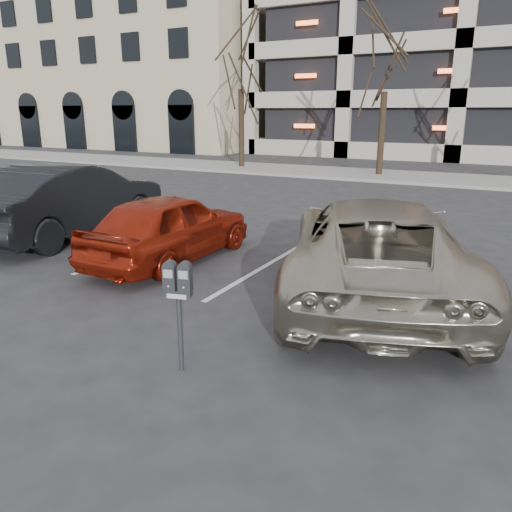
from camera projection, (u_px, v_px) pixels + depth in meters
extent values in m
plane|color=#28282B|center=(296.00, 312.00, 7.23)|extent=(140.00, 140.00, 0.00)
cube|color=gray|center=(450.00, 180.00, 20.77)|extent=(80.00, 4.00, 0.12)
cube|color=silver|center=(0.00, 218.00, 13.60)|extent=(0.10, 5.20, 0.00)
cube|color=silver|center=(74.00, 229.00, 12.34)|extent=(0.10, 5.20, 0.00)
cube|color=silver|center=(164.00, 242.00, 11.07)|extent=(0.10, 5.20, 0.00)
cube|color=silver|center=(277.00, 259.00, 9.81)|extent=(0.10, 5.20, 0.00)
cube|color=silver|center=(424.00, 281.00, 8.54)|extent=(0.10, 5.20, 0.00)
cube|color=tan|center=(140.00, 55.00, 43.20)|extent=(26.00, 16.00, 15.00)
cylinder|color=black|center=(241.00, 130.00, 24.77)|extent=(0.28, 0.28, 3.83)
cylinder|color=black|center=(381.00, 135.00, 21.64)|extent=(0.28, 0.28, 3.60)
cylinder|color=black|center=(180.00, 333.00, 5.50)|extent=(0.06, 0.06, 0.90)
cube|color=black|center=(178.00, 293.00, 5.37)|extent=(0.32, 0.18, 0.06)
cube|color=silver|center=(176.00, 297.00, 5.32)|extent=(0.21, 0.06, 0.05)
cube|color=gray|center=(168.00, 274.00, 5.26)|extent=(0.10, 0.04, 0.09)
cube|color=gray|center=(183.00, 275.00, 5.23)|extent=(0.10, 0.04, 0.09)
imported|color=#A8A18F|center=(376.00, 247.00, 7.71)|extent=(4.19, 6.09, 1.55)
cube|color=#DF5B04|center=(335.00, 206.00, 6.83)|extent=(0.10, 0.20, 0.01)
imported|color=maroon|center=(170.00, 227.00, 9.56)|extent=(1.62, 3.95, 1.34)
imported|color=black|center=(70.00, 200.00, 11.48)|extent=(2.20, 5.20, 1.67)
imported|color=#A8A9B0|center=(21.00, 201.00, 12.02)|extent=(3.52, 5.35, 1.44)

